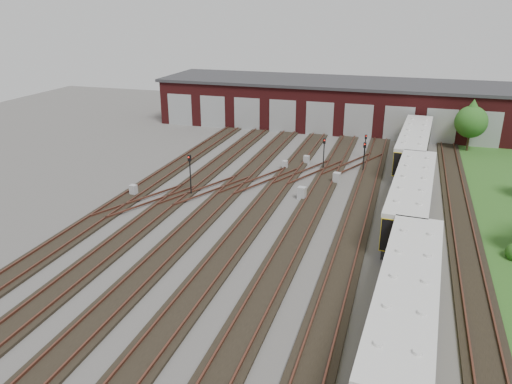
% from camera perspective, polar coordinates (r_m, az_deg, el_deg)
% --- Properties ---
extents(ground, '(120.00, 120.00, 0.00)m').
position_cam_1_polar(ground, '(35.25, 0.20, -6.88)').
color(ground, '#4D4B47').
rests_on(ground, ground).
extents(track_network, '(30.40, 70.00, 0.33)m').
position_cam_1_polar(track_network, '(35.75, 0.22, -6.27)').
color(track_network, black).
rests_on(track_network, ground).
extents(maintenance_shed, '(51.00, 12.50, 6.35)m').
position_cam_1_polar(maintenance_shed, '(71.64, 9.78, 9.91)').
color(maintenance_shed, '#4A1213').
rests_on(maintenance_shed, ground).
extents(metro_train, '(3.81, 48.28, 3.34)m').
position_cam_1_polar(metro_train, '(41.22, 17.34, -0.54)').
color(metro_train, black).
rests_on(metro_train, ground).
extents(signal_mast_0, '(0.33, 0.31, 3.81)m').
position_cam_1_polar(signal_mast_0, '(44.89, -7.55, 2.51)').
color(signal_mast_0, black).
rests_on(signal_mast_0, ground).
extents(signal_mast_1, '(0.30, 0.29, 3.30)m').
position_cam_1_polar(signal_mast_1, '(52.41, 7.77, 4.83)').
color(signal_mast_1, black).
rests_on(signal_mast_1, ground).
extents(signal_mast_2, '(0.27, 0.25, 2.72)m').
position_cam_1_polar(signal_mast_2, '(57.08, 12.40, 5.48)').
color(signal_mast_2, black).
rests_on(signal_mast_2, ground).
extents(signal_mast_3, '(0.28, 0.27, 3.10)m').
position_cam_1_polar(signal_mast_3, '(52.36, 12.27, 4.39)').
color(signal_mast_3, black).
rests_on(signal_mast_3, ground).
extents(relay_cabinet_0, '(0.67, 0.58, 1.01)m').
position_cam_1_polar(relay_cabinet_0, '(46.45, -13.83, 0.19)').
color(relay_cabinet_0, '#9FA2A4').
rests_on(relay_cabinet_0, ground).
extents(relay_cabinet_1, '(0.57, 0.49, 0.89)m').
position_cam_1_polar(relay_cabinet_1, '(52.53, 3.33, 3.11)').
color(relay_cabinet_1, '#9FA2A4').
rests_on(relay_cabinet_1, ground).
extents(relay_cabinet_2, '(0.77, 0.68, 1.15)m').
position_cam_1_polar(relay_cabinet_2, '(44.42, 5.25, -0.13)').
color(relay_cabinet_2, '#9FA2A4').
rests_on(relay_cabinet_2, ground).
extents(relay_cabinet_3, '(0.65, 0.57, 0.95)m').
position_cam_1_polar(relay_cabinet_3, '(54.31, 5.79, 3.67)').
color(relay_cabinet_3, '#9FA2A4').
rests_on(relay_cabinet_3, ground).
extents(relay_cabinet_4, '(0.77, 0.68, 1.12)m').
position_cam_1_polar(relay_cabinet_4, '(48.70, 9.22, 1.57)').
color(relay_cabinet_4, '#9FA2A4').
rests_on(relay_cabinet_4, ground).
extents(tree_0, '(3.70, 3.70, 6.13)m').
position_cam_1_polar(tree_0, '(63.29, 23.43, 7.77)').
color(tree_0, '#312716').
rests_on(tree_0, ground).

